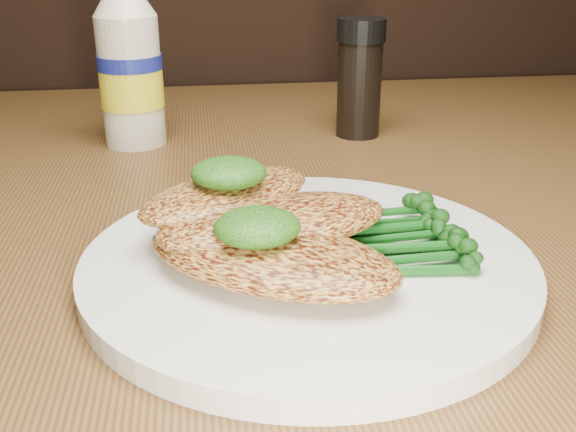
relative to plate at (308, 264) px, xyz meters
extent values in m
cylinder|color=white|center=(0.00, 0.00, 0.00)|extent=(0.30, 0.30, 0.02)
ellipsoid|color=#C88E3F|center=(-0.03, -0.03, 0.02)|extent=(0.19, 0.17, 0.03)
ellipsoid|color=#C88E3F|center=(-0.02, 0.01, 0.03)|extent=(0.17, 0.12, 0.02)
ellipsoid|color=#C88E3F|center=(-0.05, 0.04, 0.04)|extent=(0.15, 0.14, 0.02)
ellipsoid|color=#083507|center=(-0.04, -0.03, 0.04)|extent=(0.06, 0.05, 0.02)
ellipsoid|color=#083507|center=(-0.05, 0.04, 0.05)|extent=(0.06, 0.05, 0.02)
camera|label=1|loc=(-0.07, -0.39, 0.21)|focal=41.54mm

